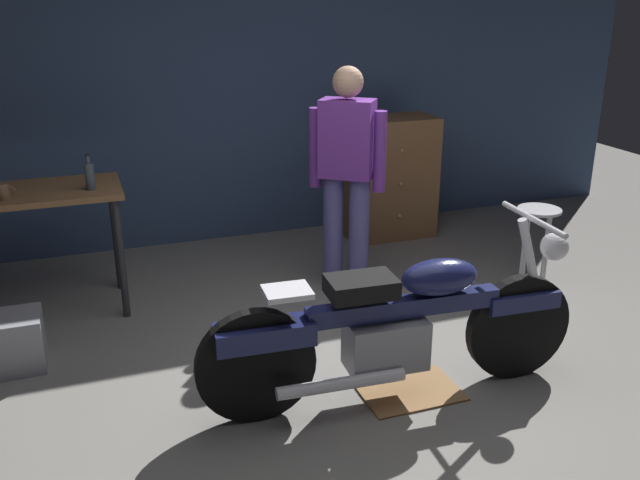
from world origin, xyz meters
name	(u,v)px	position (x,y,z in m)	size (l,w,h in m)	color
ground_plane	(353,384)	(0.00, 0.00, 0.00)	(12.00, 12.00, 0.00)	gray
back_wall	(232,65)	(0.00, 2.80, 1.55)	(8.00, 0.12, 3.10)	#384C70
workbench	(22,207)	(-1.75, 1.63, 0.79)	(1.30, 0.64, 0.90)	brown
motorcycle	(398,324)	(0.18, -0.18, 0.45)	(2.19, 0.60, 1.00)	black
person_standing	(347,171)	(0.48, 1.31, 0.93)	(0.48, 0.40, 1.67)	#575397
shop_stool	(538,227)	(1.82, 0.81, 0.50)	(0.32, 0.32, 0.64)	#B2B2B7
wooden_dresser	(390,178)	(1.30, 2.30, 0.55)	(0.80, 0.47, 1.10)	brown
drip_tray	(409,391)	(0.28, -0.18, 0.01)	(0.56, 0.40, 0.01)	olive
storage_bin	(5,343)	(-1.90, 0.88, 0.17)	(0.44, 0.32, 0.34)	gray
mug_brown_stoneware	(3,192)	(-1.83, 1.46, 0.95)	(0.11, 0.08, 0.11)	brown
bottle	(90,176)	(-1.29, 1.51, 1.00)	(0.06, 0.06, 0.24)	#3F4C59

